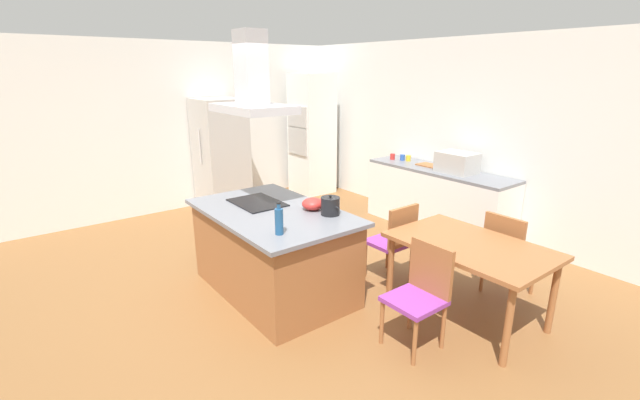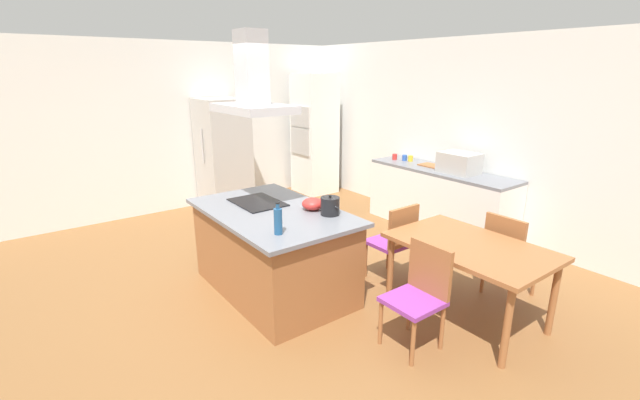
% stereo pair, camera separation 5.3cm
% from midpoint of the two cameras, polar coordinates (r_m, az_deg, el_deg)
% --- Properties ---
extents(ground, '(16.00, 16.00, 0.00)m').
position_cam_midpoint_polar(ground, '(5.55, 7.75, -7.23)').
color(ground, brown).
extents(wall_back, '(7.20, 0.10, 2.70)m').
position_cam_midpoint_polar(wall_back, '(6.49, 19.47, 7.96)').
color(wall_back, white).
rests_on(wall_back, ground).
extents(wall_left, '(0.10, 8.80, 2.70)m').
position_cam_midpoint_polar(wall_left, '(7.73, -13.10, 9.78)').
color(wall_left, white).
rests_on(wall_left, ground).
extents(kitchen_island, '(1.81, 1.13, 0.90)m').
position_cam_midpoint_polar(kitchen_island, '(4.52, -5.87, -6.72)').
color(kitchen_island, '#995B33').
rests_on(kitchen_island, ground).
extents(cooktop, '(0.60, 0.44, 0.01)m').
position_cam_midpoint_polar(cooktop, '(4.61, -7.99, -0.30)').
color(cooktop, black).
rests_on(cooktop, kitchen_island).
extents(tea_kettle, '(0.24, 0.19, 0.20)m').
position_cam_midpoint_polar(tea_kettle, '(4.18, 1.72, -0.80)').
color(tea_kettle, black).
rests_on(tea_kettle, kitchen_island).
extents(olive_oil_bottle, '(0.07, 0.07, 0.29)m').
position_cam_midpoint_polar(olive_oil_bottle, '(3.69, -5.20, -2.75)').
color(olive_oil_bottle, navy).
rests_on(olive_oil_bottle, kitchen_island).
extents(mixing_bowl, '(0.22, 0.22, 0.12)m').
position_cam_midpoint_polar(mixing_bowl, '(4.33, -0.62, -0.50)').
color(mixing_bowl, red).
rests_on(mixing_bowl, kitchen_island).
extents(back_counter, '(2.22, 0.62, 0.90)m').
position_cam_midpoint_polar(back_counter, '(6.47, 15.77, 0.07)').
color(back_counter, white).
rests_on(back_counter, ground).
extents(countertop_microwave, '(0.50, 0.38, 0.28)m').
position_cam_midpoint_polar(countertop_microwave, '(6.17, 18.25, 4.71)').
color(countertop_microwave, '#B2AFAA').
rests_on(countertop_microwave, back_counter).
extents(coffee_mug_red, '(0.08, 0.08, 0.09)m').
position_cam_midpoint_polar(coffee_mug_red, '(6.88, 10.13, 5.69)').
color(coffee_mug_red, red).
rests_on(coffee_mug_red, back_counter).
extents(coffee_mug_blue, '(0.08, 0.08, 0.09)m').
position_cam_midpoint_polar(coffee_mug_blue, '(6.84, 11.42, 5.55)').
color(coffee_mug_blue, '#2D56B2').
rests_on(coffee_mug_blue, back_counter).
extents(coffee_mug_yellow, '(0.08, 0.08, 0.09)m').
position_cam_midpoint_polar(coffee_mug_yellow, '(6.80, 12.17, 5.43)').
color(coffee_mug_yellow, gold).
rests_on(coffee_mug_yellow, back_counter).
extents(cutting_board, '(0.34, 0.24, 0.02)m').
position_cam_midpoint_polar(cutting_board, '(6.53, 14.83, 4.46)').
color(cutting_board, '#995B33').
rests_on(cutting_board, back_counter).
extents(wall_oven_stack, '(0.70, 0.66, 2.20)m').
position_cam_midpoint_polar(wall_oven_stack, '(8.11, -0.55, 8.76)').
color(wall_oven_stack, white).
rests_on(wall_oven_stack, ground).
extents(refrigerator, '(0.80, 0.73, 1.82)m').
position_cam_midpoint_polar(refrigerator, '(7.30, -12.53, 5.92)').
color(refrigerator, '#B2AFAA').
rests_on(refrigerator, ground).
extents(dining_table, '(1.40, 0.90, 0.75)m').
position_cam_midpoint_polar(dining_table, '(4.16, 19.69, -6.61)').
color(dining_table, '#995B33').
rests_on(dining_table, ground).
extents(chair_facing_island, '(0.42, 0.42, 0.89)m').
position_cam_midpoint_polar(chair_facing_island, '(3.74, 13.60, -11.54)').
color(chair_facing_island, purple).
rests_on(chair_facing_island, ground).
extents(chair_facing_back_wall, '(0.42, 0.42, 0.89)m').
position_cam_midpoint_polar(chair_facing_back_wall, '(4.76, 24.02, -6.21)').
color(chair_facing_back_wall, purple).
rests_on(chair_facing_back_wall, ground).
extents(chair_at_left_end, '(0.42, 0.42, 0.89)m').
position_cam_midpoint_polar(chair_at_left_end, '(4.74, 10.32, -5.05)').
color(chair_at_left_end, purple).
rests_on(chair_at_left_end, ground).
extents(range_hood, '(0.90, 0.55, 0.78)m').
position_cam_midpoint_polar(range_hood, '(4.41, -8.64, 14.71)').
color(range_hood, '#ADADB2').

